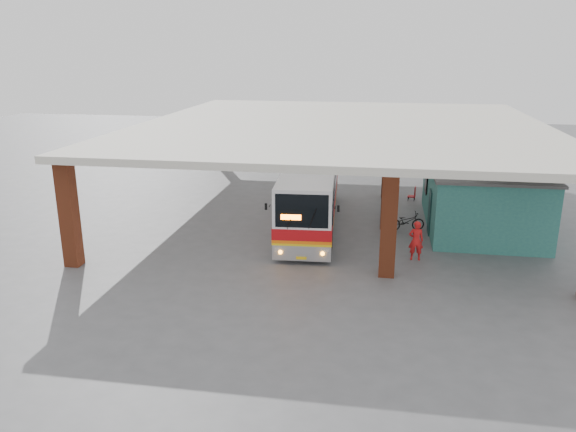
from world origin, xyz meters
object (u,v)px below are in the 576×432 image
Objects in this scene: coach_bus at (311,191)px; red_chair at (413,194)px; motorcycle at (406,221)px; pedestrian at (416,241)px.

red_chair is (5.28, 5.36, -1.29)m from coach_bus.
pedestrian is (0.24, -3.88, 0.38)m from motorcycle.
coach_bus is 4.84m from motorcycle.
coach_bus reaches higher than red_chair.
motorcycle is at bearing -86.90° from red_chair.
motorcycle is 1.04× the size of pedestrian.
pedestrian is at bearing 170.19° from motorcycle.
coach_bus is at bearing 72.40° from motorcycle.
coach_bus reaches higher than pedestrian.
motorcycle is 2.19× the size of red_chair.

